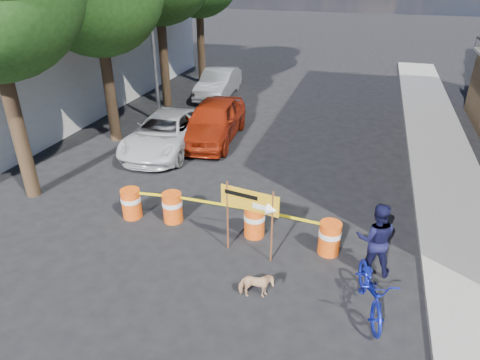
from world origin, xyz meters
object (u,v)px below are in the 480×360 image
Objects in this scene: barrel_far_right at (330,237)px; suv_white at (165,133)px; barrel_far_left at (131,203)px; barrel_mid_right at (254,221)px; detour_sign at (257,208)px; barrel_mid_left at (172,207)px; dog at (256,286)px; sedan_red at (213,121)px; bicycle at (374,270)px; pedestrian at (376,239)px; sedan_silver at (219,83)px.

barrel_far_right is 0.18× the size of suv_white.
barrel_mid_right is at bearing 1.78° from barrel_far_left.
barrel_far_left is at bearing 178.14° from detour_sign.
barrel_mid_left reaches higher than dog.
sedan_red reaches higher than barrel_mid_left.
suv_white is at bearing 126.91° from bicycle.
bicycle is (1.07, -1.78, 0.59)m from barrel_far_right.
detour_sign is at bearing -71.57° from barrel_mid_right.
sedan_red is at bearing 127.04° from detour_sign.
barrel_mid_right is at bearing -0.70° from barrel_mid_left.
pedestrian reaches higher than barrel_far_left.
barrel_mid_left is 0.48× the size of pedestrian.
sedan_red is (-4.18, 8.71, 0.51)m from dog.
sedan_red is (-6.61, 8.34, -0.22)m from bicycle.
barrel_far_left is 4.21m from detour_sign.
sedan_silver is at bearing -61.94° from pedestrian.
sedan_red is (0.21, 6.47, 0.37)m from barrel_far_left.
sedan_silver is at bearing 103.55° from sedan_red.
barrel_far_left is 5.76m from barrel_far_right.
detour_sign is at bearing -66.44° from sedan_red.
suv_white is at bearing 117.79° from barrel_mid_left.
detour_sign is 0.39× the size of suv_white.
suv_white is at bearing 104.42° from barrel_far_left.
bicycle reaches higher than barrel_far_left.
bicycle is at bearing -32.45° from barrel_mid_right.
suv_white reaches higher than barrel_far_left.
barrel_mid_right is at bearing -16.74° from pedestrian.
detour_sign reaches higher than pedestrian.
pedestrian is 15.75m from sedan_silver.
detour_sign is (4.01, -0.80, 1.00)m from barrel_far_left.
dog is (3.13, -2.39, -0.14)m from barrel_mid_left.
pedestrian is at bearing -37.98° from suv_white.
barrel_far_left is 1.00× the size of barrel_mid_left.
barrel_far_right is 2.13m from detour_sign.
barrel_far_right is 8.62m from suv_white.
bicycle reaches higher than dog.
barrel_mid_right is 0.18× the size of sedan_red.
barrel_mid_right is 2.06m from barrel_far_right.
sedan_silver is (-0.49, 7.75, 0.05)m from suv_white.
bicycle is 2.57m from dog.
barrel_mid_left is at bearing -66.24° from suv_white.
barrel_mid_left is at bearing -84.68° from sedan_red.
barrel_far_right is 0.45× the size of detour_sign.
barrel_far_right is 2.56m from dog.
suv_white is (-4.97, 4.80, 0.23)m from barrel_mid_right.
detour_sign is at bearing -18.91° from barrel_mid_left.
barrel_mid_left is 4.51m from barrel_far_right.
dog is (0.68, -2.36, -0.14)m from barrel_mid_right.
barrel_mid_left and barrel_mid_right have the same top height.
sedan_red is (-1.04, 6.32, 0.37)m from barrel_mid_left.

